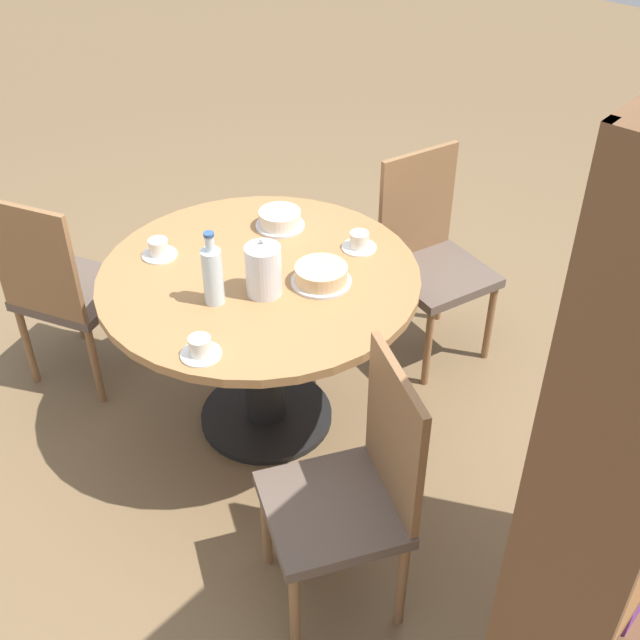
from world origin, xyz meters
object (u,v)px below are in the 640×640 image
chair_b (431,255)px  coffee_pot (263,268)px  cup_b (359,242)px  cup_c (200,348)px  water_bottle (213,274)px  chair_a (353,490)px  cup_a (159,249)px  cake_main (321,275)px  chair_c (64,287)px  cake_second (280,220)px

chair_b → coffee_pot: 1.03m
cup_b → cup_c: bearing=1.4°
water_bottle → cup_c: (0.24, 0.19, -0.09)m
chair_a → cup_a: (-0.25, -1.19, 0.29)m
chair_b → cake_main: 0.83m
water_bottle → cup_a: water_bottle is taller
chair_c → coffee_pot: (-0.28, 0.94, 0.36)m
water_bottle → cup_c: size_ratio=2.08×
chair_a → chair_b: bearing=146.5°
chair_a → chair_b: size_ratio=1.00×
cake_second → cup_b: size_ratio=1.46×
coffee_pot → water_bottle: size_ratio=0.81×
water_bottle → cup_a: 0.41m
chair_c → cake_main: chair_c is taller
chair_b → cup_b: chair_b is taller
water_bottle → chair_a: bearing=77.1°
chair_b → cup_a: bearing=168.2°
cake_main → coffee_pot: bearing=-32.2°
water_bottle → cake_second: (-0.54, -0.19, -0.08)m
cake_second → cake_main: bearing=63.4°
water_bottle → cup_b: (-0.62, 0.17, -0.09)m
chair_b → cup_c: size_ratio=6.89×
cake_main → cup_b: size_ratio=1.64×
chair_c → coffee_pot: bearing=177.9°
cake_main → cup_c: bearing=-2.3°
cup_b → cup_c: same height
chair_a → coffee_pot: (-0.34, -0.70, 0.36)m
cup_a → coffee_pot: bearing=100.3°
cup_b → chair_c: bearing=-53.7°
water_bottle → chair_b: bearing=170.1°
chair_c → coffee_pot: size_ratio=4.08×
cup_a → cup_b: (-0.55, 0.56, 0.00)m
chair_a → chair_b: (-1.30, -0.60, 0.00)m
cake_main → cup_a: same height
cake_main → chair_c: bearing=-66.4°
chair_a → cake_second: bearing=175.4°
chair_a → cake_main: chair_a is taller
cup_b → cake_main: bearing=9.0°
cake_main → cup_a: 0.66m
water_bottle → cup_c: water_bottle is taller
chair_a → coffee_pot: size_ratio=4.08×
chair_c → cup_a: (-0.19, 0.45, 0.29)m
chair_a → cake_second: chair_a is taller
chair_a → water_bottle: bearing=-161.2°
coffee_pot → cake_second: size_ratio=1.15×
chair_c → cup_c: size_ratio=6.89×
chair_c → cake_second: bearing=-153.5°
water_bottle → cup_b: water_bottle is taller
chair_c → cup_b: size_ratio=6.89×
chair_c → cup_c: chair_c is taller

